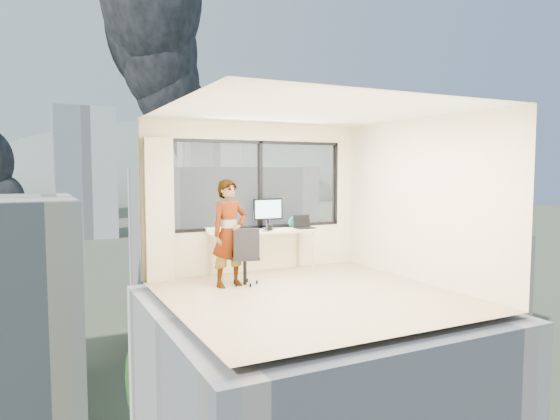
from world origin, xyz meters
TOP-DOWN VIEW (x-y plane):
  - floor at (0.00, 0.00)m, footprint 4.00×4.00m
  - ceiling at (0.00, 0.00)m, footprint 4.00×4.00m
  - wall_front at (0.00, -2.00)m, footprint 4.00×0.01m
  - wall_left at (-2.00, 0.00)m, footprint 0.01×4.00m
  - wall_right at (2.00, 0.00)m, footprint 0.01×4.00m
  - window_wall at (0.05, 2.00)m, footprint 3.30×0.16m
  - curtain at (-1.72, 1.88)m, footprint 0.45×0.14m
  - desk at (0.00, 1.66)m, footprint 1.80×0.60m
  - chair at (-0.60, 1.02)m, footprint 0.57×0.57m
  - person at (-0.85, 1.03)m, footprint 0.66×0.50m
  - monitor at (0.16, 1.79)m, footprint 0.55×0.13m
  - game_console at (-0.80, 1.90)m, footprint 0.28×0.23m
  - laptop at (0.80, 1.61)m, footprint 0.35×0.36m
  - cellphone at (-0.02, 1.52)m, footprint 0.13×0.08m
  - pen_cup at (0.11, 1.62)m, footprint 0.10×0.10m
  - handbag at (0.71, 1.81)m, footprint 0.30×0.23m
  - exterior_ground at (0.00, 120.00)m, footprint 400.00×400.00m
  - near_bldg_b at (12.00, 38.00)m, footprint 14.00×13.00m
  - near_bldg_c at (30.00, 28.00)m, footprint 12.00×10.00m
  - far_tower_b at (8.00, 120.00)m, footprint 13.00×13.00m
  - far_tower_c at (45.00, 140.00)m, footprint 15.00×15.00m
  - hill_b at (100.00, 320.00)m, footprint 300.00×220.00m
  - tree_b at (4.00, 18.00)m, footprint 7.60×7.60m
  - tree_c at (22.00, 40.00)m, footprint 8.40×8.40m
  - smoke_plume_b at (55.00, 170.00)m, footprint 30.00×18.00m

SIDE VIEW (x-z plane):
  - exterior_ground at x=0.00m, z-range -14.02..-13.98m
  - hill_b at x=100.00m, z-range -62.00..34.00m
  - tree_b at x=4.00m, z-range -14.00..-5.00m
  - near_bldg_c at x=30.00m, z-range -14.00..-4.00m
  - tree_c at x=22.00m, z-range -14.00..-4.00m
  - near_bldg_b at x=12.00m, z-range -14.00..2.00m
  - far_tower_c at x=45.00m, z-range -14.00..12.00m
  - floor at x=0.00m, z-range -0.01..0.01m
  - desk at x=0.00m, z-range 0.00..0.75m
  - chair at x=-0.60m, z-range 0.00..0.92m
  - cellphone at x=-0.02m, z-range 0.75..0.76m
  - game_console at x=-0.80m, z-range 0.75..0.82m
  - pen_cup at x=0.11m, z-range 0.75..0.86m
  - person at x=-0.85m, z-range 0.00..1.64m
  - handbag at x=0.71m, z-range 0.75..0.96m
  - laptop at x=0.80m, z-range 0.75..0.97m
  - far_tower_b at x=8.00m, z-range -14.00..16.00m
  - monitor at x=0.16m, z-range 0.75..1.30m
  - curtain at x=-1.72m, z-range 0.00..2.30m
  - wall_front at x=0.00m, z-range 0.00..2.60m
  - wall_left at x=-2.00m, z-range 0.00..2.60m
  - wall_right at x=2.00m, z-range 0.00..2.60m
  - window_wall at x=0.05m, z-range 0.75..2.30m
  - ceiling at x=0.00m, z-range 2.60..2.60m
  - smoke_plume_b at x=55.00m, z-range -8.00..62.00m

